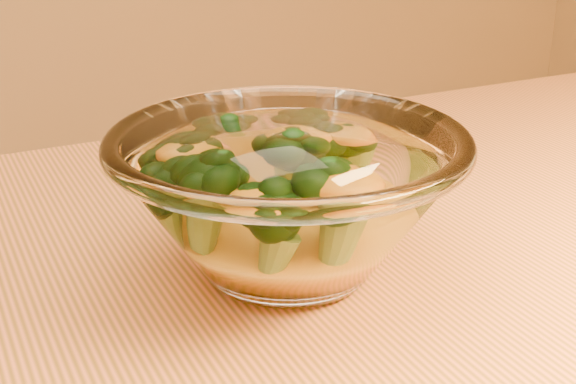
{
  "coord_description": "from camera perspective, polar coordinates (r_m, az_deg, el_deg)",
  "views": [
    {
      "loc": [
        -0.29,
        -0.34,
        1.0
      ],
      "look_at": [
        -0.09,
        0.08,
        0.81
      ],
      "focal_mm": 50.0,
      "sensor_mm": 36.0,
      "label": 1
    }
  ],
  "objects": [
    {
      "name": "glass_bowl",
      "position": [
        0.51,
        0.0,
        -0.52
      ],
      "size": [
        0.23,
        0.23,
        0.1
      ],
      "color": "white",
      "rests_on": "table"
    },
    {
      "name": "broccoli_heap",
      "position": [
        0.5,
        -1.18,
        0.86
      ],
      "size": [
        0.14,
        0.16,
        0.06
      ],
      "color": "black",
      "rests_on": "cheese_sauce"
    },
    {
      "name": "cheese_sauce",
      "position": [
        0.51,
        0.0,
        -2.7
      ],
      "size": [
        0.12,
        0.12,
        0.03
      ],
      "primitive_type": "ellipsoid",
      "color": "#FA9E15",
      "rests_on": "glass_bowl"
    }
  ]
}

